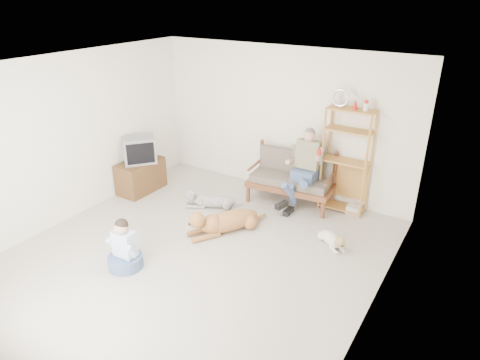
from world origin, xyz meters
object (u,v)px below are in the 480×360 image
Objects in this scene: tv_stand at (141,176)px; golden_retriever at (223,221)px; loveseat at (292,177)px; etagere at (346,160)px.

tv_stand is 2.24m from golden_retriever.
loveseat is 1.17× the size of golden_retriever.
golden_retriever is at bearing -10.47° from tv_stand.
loveseat reaches higher than tv_stand.
loveseat is at bearing 104.23° from golden_retriever.
tv_stand reaches higher than golden_retriever.
loveseat is 1.66m from golden_retriever.
golden_retriever is (-1.35, -1.73, -0.75)m from etagere.
loveseat is 1.01m from etagere.
tv_stand is 0.68× the size of golden_retriever.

